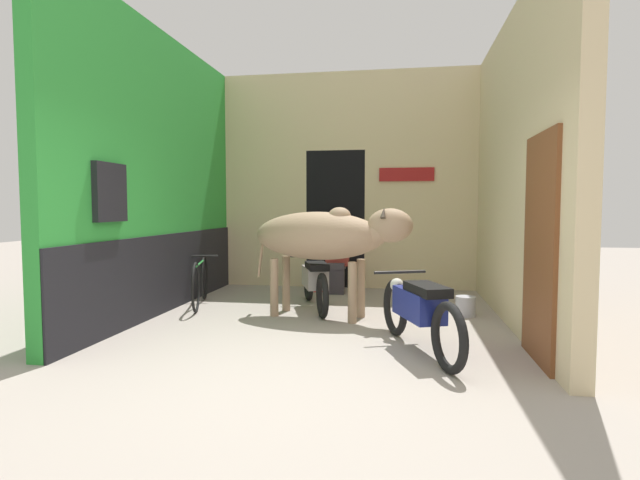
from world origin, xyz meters
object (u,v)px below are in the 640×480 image
cow (326,237)px  plastic_stool (318,279)px  motorcycle_far (315,280)px  shopkeeper_seated (337,257)px  motorcycle_near (419,309)px  bucket (466,306)px  bicycle (200,281)px

cow → plastic_stool: (-0.44, 1.95, -0.83)m
motorcycle_far → shopkeeper_seated: size_ratio=1.53×
motorcycle_far → motorcycle_near: bearing=-54.1°
motorcycle_near → shopkeeper_seated: 3.46m
motorcycle_far → plastic_stool: motorcycle_far is taller
shopkeeper_seated → cow: bearing=-87.1°
motorcycle_far → cow: bearing=-65.2°
motorcycle_near → motorcycle_far: bearing=125.9°
motorcycle_far → shopkeeper_seated: shopkeeper_seated is taller
plastic_stool → motorcycle_near: bearing=-64.8°
plastic_stool → bucket: bearing=-35.4°
shopkeeper_seated → bucket: shopkeeper_seated is taller
bicycle → cow: bearing=-14.0°
motorcycle_near → plastic_stool: motorcycle_near is taller
motorcycle_near → motorcycle_far: size_ratio=1.05×
bicycle → plastic_stool: bicycle is taller
motorcycle_far → bucket: motorcycle_far is taller
motorcycle_far → shopkeeper_seated: 1.36m
motorcycle_near → bucket: size_ratio=7.06×
bucket → shopkeeper_seated: bearing=141.8°
shopkeeper_seated → plastic_stool: size_ratio=2.84×
motorcycle_near → plastic_stool: bearing=115.2°
shopkeeper_seated → plastic_stool: (-0.34, 0.10, -0.38)m
bicycle → shopkeeper_seated: shopkeeper_seated is taller
bicycle → plastic_stool: 2.09m
motorcycle_far → shopkeeper_seated: bearing=84.0°
motorcycle_far → plastic_stool: 1.47m
shopkeeper_seated → plastic_stool: bearing=163.3°
cow → shopkeeper_seated: (-0.09, 1.85, -0.45)m
motorcycle_near → bicycle: (-3.04, 1.85, -0.07)m
motorcycle_near → bicycle: size_ratio=1.14×
motorcycle_near → bicycle: bearing=148.6°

